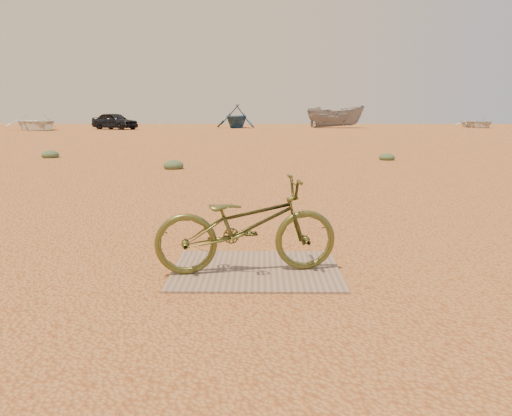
{
  "coord_description": "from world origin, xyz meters",
  "views": [
    {
      "loc": [
        -0.03,
        -4.65,
        1.58
      ],
      "look_at": [
        -0.08,
        0.14,
        0.64
      ],
      "focal_mm": 35.0,
      "sensor_mm": 36.0,
      "label": 1
    }
  ],
  "objects_px": {
    "plywood_board": "(256,270)",
    "boat_mid_right": "(335,117)",
    "boat_near_left": "(36,123)",
    "boat_far_right": "(477,123)",
    "car": "(115,121)",
    "boat_far_left": "(236,116)",
    "bicycle": "(246,225)"
  },
  "relations": [
    {
      "from": "plywood_board",
      "to": "boat_far_right",
      "type": "height_order",
      "value": "boat_far_right"
    },
    {
      "from": "plywood_board",
      "to": "boat_far_left",
      "type": "distance_m",
      "value": 43.77
    },
    {
      "from": "plywood_board",
      "to": "boat_far_right",
      "type": "xyz_separation_m",
      "value": [
        21.2,
        44.81,
        0.46
      ]
    },
    {
      "from": "plywood_board",
      "to": "boat_mid_right",
      "type": "height_order",
      "value": "boat_mid_right"
    },
    {
      "from": "boat_near_left",
      "to": "plywood_board",
      "type": "bearing_deg",
      "value": -99.91
    },
    {
      "from": "boat_near_left",
      "to": "boat_far_left",
      "type": "xyz_separation_m",
      "value": [
        16.77,
        5.8,
        0.51
      ]
    },
    {
      "from": "bicycle",
      "to": "boat_far_right",
      "type": "xyz_separation_m",
      "value": [
        21.3,
        44.88,
        -0.02
      ]
    },
    {
      "from": "boat_far_left",
      "to": "boat_mid_right",
      "type": "relative_size",
      "value": 0.79
    },
    {
      "from": "plywood_board",
      "to": "car",
      "type": "relative_size",
      "value": 0.39
    },
    {
      "from": "boat_mid_right",
      "to": "boat_far_right",
      "type": "xyz_separation_m",
      "value": [
        14.01,
        0.8,
        -0.58
      ]
    },
    {
      "from": "car",
      "to": "boat_far_right",
      "type": "relative_size",
      "value": 0.95
    },
    {
      "from": "boat_near_left",
      "to": "boat_far_left",
      "type": "relative_size",
      "value": 1.4
    },
    {
      "from": "car",
      "to": "boat_far_right",
      "type": "height_order",
      "value": "car"
    },
    {
      "from": "bicycle",
      "to": "boat_far_right",
      "type": "bearing_deg",
      "value": -33.77
    },
    {
      "from": "plywood_board",
      "to": "boat_mid_right",
      "type": "distance_m",
      "value": 44.61
    },
    {
      "from": "bicycle",
      "to": "boat_near_left",
      "type": "relative_size",
      "value": 0.3
    },
    {
      "from": "boat_near_left",
      "to": "bicycle",
      "type": "bearing_deg",
      "value": -100.06
    },
    {
      "from": "boat_mid_right",
      "to": "plywood_board",
      "type": "bearing_deg",
      "value": 177.22
    },
    {
      "from": "boat_far_left",
      "to": "boat_far_right",
      "type": "xyz_separation_m",
      "value": [
        23.53,
        1.12,
        -0.66
      ]
    },
    {
      "from": "boat_near_left",
      "to": "boat_far_right",
      "type": "bearing_deg",
      "value": -26.92
    },
    {
      "from": "boat_far_right",
      "to": "boat_far_left",
      "type": "bearing_deg",
      "value": 178.95
    },
    {
      "from": "bicycle",
      "to": "boat_far_left",
      "type": "distance_m",
      "value": 43.82
    },
    {
      "from": "boat_near_left",
      "to": "boat_far_left",
      "type": "bearing_deg",
      "value": -17.59
    },
    {
      "from": "car",
      "to": "boat_mid_right",
      "type": "height_order",
      "value": "boat_mid_right"
    },
    {
      "from": "bicycle",
      "to": "boat_mid_right",
      "type": "distance_m",
      "value": 44.68
    },
    {
      "from": "boat_mid_right",
      "to": "boat_far_right",
      "type": "distance_m",
      "value": 14.05
    },
    {
      "from": "bicycle",
      "to": "boat_mid_right",
      "type": "bearing_deg",
      "value": -17.76
    },
    {
      "from": "bicycle",
      "to": "boat_mid_right",
      "type": "xyz_separation_m",
      "value": [
        7.28,
        44.08,
        0.57
      ]
    },
    {
      "from": "boat_far_left",
      "to": "boat_mid_right",
      "type": "height_order",
      "value": "boat_far_left"
    },
    {
      "from": "boat_near_left",
      "to": "boat_mid_right",
      "type": "bearing_deg",
      "value": -23.56
    },
    {
      "from": "boat_far_right",
      "to": "boat_mid_right",
      "type": "bearing_deg",
      "value": 179.49
    },
    {
      "from": "plywood_board",
      "to": "car",
      "type": "xyz_separation_m",
      "value": [
        -12.85,
        39.56,
        0.72
      ]
    }
  ]
}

